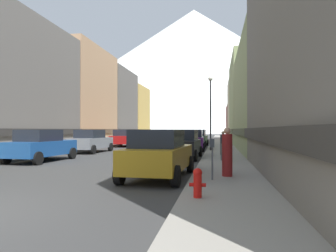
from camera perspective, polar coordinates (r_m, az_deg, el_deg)
name	(u,v)px	position (r m, az deg, el deg)	size (l,w,h in m)	color
sidewalk_left	(128,142)	(41.71, -7.52, -3.03)	(2.50, 100.00, 0.15)	gray
sidewalk_right	(221,143)	(39.89, 9.95, -3.13)	(2.50, 100.00, 0.15)	gray
storefront_left_1	(7,88)	(27.30, -28.27, 6.42)	(6.64, 12.65, 10.58)	#66605B
storefront_left_2	(65,98)	(38.18, -19.06, 4.96)	(9.77, 10.91, 11.38)	tan
storefront_left_3	(108,107)	(47.46, -11.27, 3.54)	(6.99, 10.07, 10.89)	#66605B
storefront_left_4	(127,114)	(56.80, -7.79, 2.27)	(7.14, 8.71, 9.74)	#D8B259
storefront_right_1	(286,100)	(24.13, 21.48, 4.54)	(7.18, 13.36, 8.21)	#8C9966
storefront_right_2	(270,103)	(37.58, 18.74, 4.16)	(9.24, 12.65, 10.20)	#8C9966
storefront_right_3	(259,112)	(47.90, 16.93, 2.56)	(9.58, 8.20, 9.26)	beige
storefront_right_4	(244,123)	(56.51, 14.20, 0.52)	(6.46, 9.03, 6.13)	brown
car_left_1	(41,145)	(18.19, -22.94, -3.40)	(2.25, 4.48, 1.78)	#19478C
car_left_2	(91,141)	(24.05, -14.42, -2.76)	(2.18, 4.45, 1.78)	slate
car_left_3	(124,138)	(31.85, -8.32, -2.26)	(2.06, 4.40, 1.78)	#9E1111
car_right_0	(159,154)	(11.05, -1.71, -5.25)	(2.23, 4.48, 1.78)	#B28419
car_right_1	(183,144)	(18.56, 2.88, -3.40)	(2.18, 4.45, 1.78)	black
car_right_2	(193,140)	(25.67, 4.72, -2.65)	(2.15, 4.44, 1.78)	#591E72
car_right_3	(198,138)	(31.78, 5.63, -2.27)	(2.17, 4.45, 1.78)	#265933
fire_hydrant_near	(198,182)	(7.34, 5.65, -10.50)	(0.40, 0.22, 0.70)	red
parking_meter_near	(212,153)	(9.87, 8.41, -5.12)	(0.14, 0.10, 1.33)	#595960
trash_bin_right	(226,151)	(16.26, 10.96, -4.67)	(0.59, 0.59, 0.98)	#4C5156
pedestrian_0	(227,154)	(10.73, 11.18, -5.16)	(0.36, 0.36, 1.70)	maroon
pedestrian_1	(223,144)	(19.80, 10.40, -3.37)	(0.36, 0.36, 1.53)	#333338
streetlamp_right	(211,102)	(24.06, 8.08, 4.58)	(0.36, 0.36, 5.86)	black
mountain_backdrop	(194,71)	(270.79, 4.94, 10.45)	(294.11, 294.11, 108.18)	silver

